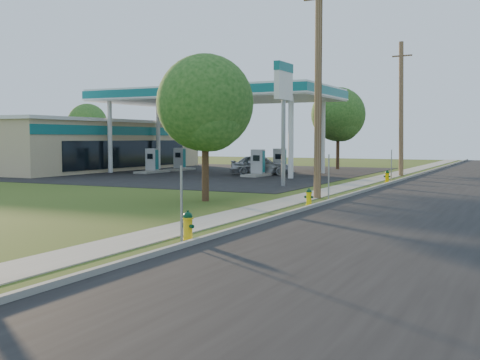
% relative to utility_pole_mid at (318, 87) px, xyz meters
% --- Properties ---
extents(ground_plane, '(140.00, 140.00, 0.00)m').
position_rel_utility_pole_mid_xyz_m(ground_plane, '(0.60, -17.00, -4.95)').
color(ground_plane, '#344A17').
rests_on(ground_plane, ground).
extents(road, '(8.00, 120.00, 0.02)m').
position_rel_utility_pole_mid_xyz_m(road, '(5.10, -7.00, -4.94)').
color(road, black).
rests_on(road, ground).
extents(curb, '(0.15, 120.00, 0.15)m').
position_rel_utility_pole_mid_xyz_m(curb, '(1.10, -7.00, -4.88)').
color(curb, gray).
rests_on(curb, ground).
extents(sidewalk, '(1.50, 120.00, 0.03)m').
position_rel_utility_pole_mid_xyz_m(sidewalk, '(-0.65, -7.00, -4.94)').
color(sidewalk, gray).
rests_on(sidewalk, ground).
extents(forecourt, '(26.00, 28.00, 0.02)m').
position_rel_utility_pole_mid_xyz_m(forecourt, '(-15.40, 15.00, -4.94)').
color(forecourt, black).
rests_on(forecourt, ground).
extents(utility_pole_mid, '(1.40, 0.32, 9.80)m').
position_rel_utility_pole_mid_xyz_m(utility_pole_mid, '(0.00, 0.00, 0.00)').
color(utility_pole_mid, brown).
rests_on(utility_pole_mid, ground).
extents(utility_pole_far, '(1.40, 0.32, 9.50)m').
position_rel_utility_pole_mid_xyz_m(utility_pole_far, '(0.00, 18.00, -0.15)').
color(utility_pole_far, brown).
rests_on(utility_pole_far, ground).
extents(sign_post_near, '(0.05, 0.04, 2.00)m').
position_rel_utility_pole_mid_xyz_m(sign_post_near, '(0.85, -12.80, -3.95)').
color(sign_post_near, gray).
rests_on(sign_post_near, ground).
extents(sign_post_mid, '(0.05, 0.04, 2.00)m').
position_rel_utility_pole_mid_xyz_m(sign_post_mid, '(0.85, -1.00, -3.95)').
color(sign_post_mid, gray).
rests_on(sign_post_mid, ground).
extents(sign_post_far, '(0.05, 0.04, 2.00)m').
position_rel_utility_pole_mid_xyz_m(sign_post_far, '(0.85, 11.20, -3.95)').
color(sign_post_far, gray).
rests_on(sign_post_far, ground).
extents(gas_canopy, '(18.18, 9.18, 6.40)m').
position_rel_utility_pole_mid_xyz_m(gas_canopy, '(-13.40, 15.00, 0.94)').
color(gas_canopy, silver).
rests_on(gas_canopy, ground).
extents(fuel_pump_nw, '(1.20, 3.20, 1.90)m').
position_rel_utility_pole_mid_xyz_m(fuel_pump_nw, '(-17.90, 13.00, -4.23)').
color(fuel_pump_nw, gray).
rests_on(fuel_pump_nw, ground).
extents(fuel_pump_ne, '(1.20, 3.20, 1.90)m').
position_rel_utility_pole_mid_xyz_m(fuel_pump_ne, '(-8.90, 13.00, -4.23)').
color(fuel_pump_ne, gray).
rests_on(fuel_pump_ne, ground).
extents(fuel_pump_sw, '(1.20, 3.20, 1.90)m').
position_rel_utility_pole_mid_xyz_m(fuel_pump_sw, '(-17.90, 17.00, -4.23)').
color(fuel_pump_sw, gray).
rests_on(fuel_pump_sw, ground).
extents(fuel_pump_se, '(1.20, 3.20, 1.90)m').
position_rel_utility_pole_mid_xyz_m(fuel_pump_se, '(-8.90, 17.00, -4.23)').
color(fuel_pump_se, gray).
rests_on(fuel_pump_se, ground).
extents(convenience_store, '(10.40, 22.40, 4.25)m').
position_rel_utility_pole_mid_xyz_m(convenience_store, '(-26.38, 15.00, -2.82)').
color(convenience_store, tan).
rests_on(convenience_store, ground).
extents(price_pylon, '(0.34, 2.04, 6.85)m').
position_rel_utility_pole_mid_xyz_m(price_pylon, '(-3.90, 5.50, 0.48)').
color(price_pylon, gray).
rests_on(price_pylon, ground).
extents(tree_verge, '(4.12, 4.12, 6.25)m').
position_rel_utility_pole_mid_xyz_m(tree_verge, '(-3.80, -3.34, -0.93)').
color(tree_verge, '#382315').
rests_on(tree_verge, ground).
extents(tree_lot, '(4.67, 4.67, 7.09)m').
position_rel_utility_pole_mid_xyz_m(tree_lot, '(-6.66, 24.88, -0.39)').
color(tree_lot, '#382315').
rests_on(tree_lot, ground).
extents(tree_back, '(4.19, 4.19, 6.35)m').
position_rel_utility_pole_mid_xyz_m(tree_back, '(-33.92, 24.37, -0.86)').
color(tree_back, '#382315').
rests_on(tree_back, ground).
extents(hydrant_near, '(0.42, 0.38, 0.82)m').
position_rel_utility_pole_mid_xyz_m(hydrant_near, '(0.70, -12.26, -4.55)').
color(hydrant_near, yellow).
rests_on(hydrant_near, ground).
extents(hydrant_mid, '(0.37, 0.33, 0.72)m').
position_rel_utility_pole_mid_xyz_m(hydrant_mid, '(0.72, -3.08, -4.60)').
color(hydrant_mid, yellow).
rests_on(hydrant_mid, ground).
extents(hydrant_far, '(0.40, 0.36, 0.77)m').
position_rel_utility_pole_mid_xyz_m(hydrant_far, '(0.71, 10.74, -4.58)').
color(hydrant_far, '#F7C600').
rests_on(hydrant_far, ground).
extents(car_silver, '(4.72, 3.30, 1.49)m').
position_rel_utility_pole_mid_xyz_m(car_silver, '(-9.36, 14.45, -4.21)').
color(car_silver, '#9D9FA4').
rests_on(car_silver, ground).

